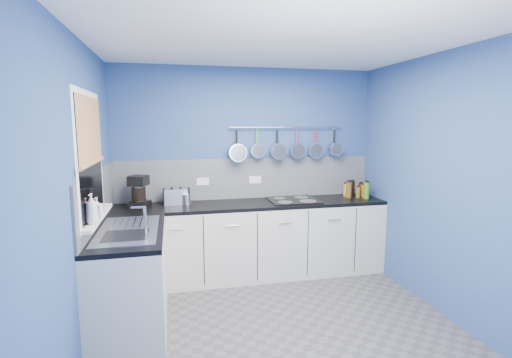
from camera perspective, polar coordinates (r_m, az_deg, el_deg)
name	(u,v)px	position (r m, az deg, el deg)	size (l,w,h in m)	color
floor	(279,327)	(3.68, 3.55, -21.54)	(3.20, 3.00, 0.02)	#47474C
ceiling	(282,39)	(3.26, 3.98, 20.46)	(3.20, 3.00, 0.02)	white
wall_back	(247,170)	(4.69, -1.43, 1.35)	(3.20, 0.02, 2.50)	navy
wall_front	(370,247)	(1.89, 16.96, -9.86)	(3.20, 0.02, 2.50)	navy
wall_left	(79,199)	(3.19, -25.21, -2.83)	(0.02, 3.00, 2.50)	navy
wall_right	(443,185)	(4.00, 26.47, -0.78)	(0.02, 3.00, 2.50)	navy
backsplash_back	(247,178)	(4.69, -1.37, 0.11)	(3.20, 0.02, 0.50)	gray
backsplash_left	(98,197)	(3.79, -22.84, -2.57)	(0.02, 1.80, 0.50)	gray
cabinet_run_back	(252,241)	(4.57, -0.63, -9.37)	(3.20, 0.60, 0.86)	beige
worktop_back	(252,204)	(4.46, -0.64, -3.86)	(3.20, 0.60, 0.04)	black
cabinet_run_left	(131,281)	(3.66, -18.44, -14.48)	(0.60, 1.20, 0.86)	beige
worktop_left	(128,233)	(3.52, -18.79, -7.70)	(0.60, 1.20, 0.04)	black
window_frame	(90,157)	(3.44, -23.88, 3.05)	(0.01, 1.00, 1.10)	white
window_glass	(91,157)	(3.44, -23.80, 3.06)	(0.01, 0.90, 1.00)	black
bamboo_blind	(90,130)	(3.43, -23.89, 6.81)	(0.01, 0.90, 0.55)	tan
window_sill	(97,217)	(3.51, -22.98, -5.31)	(0.10, 0.98, 0.03)	white
sink_unit	(128,230)	(3.51, -18.80, -7.32)	(0.50, 0.95, 0.01)	silver
mixer_tap	(145,220)	(3.29, -16.45, -5.99)	(0.12, 0.08, 0.26)	silver
socket_left	(203,182)	(4.60, -8.07, -0.38)	(0.15, 0.01, 0.09)	white
socket_right	(255,180)	(4.70, -0.14, -0.12)	(0.15, 0.01, 0.09)	white
pot_rail	(287,127)	(4.72, 4.71, 7.82)	(0.02, 0.02, 1.45)	silver
soap_bottle_a	(92,209)	(3.20, -23.68, -4.18)	(0.09, 0.09, 0.24)	white
soap_bottle_b	(97,208)	(3.40, -23.02, -4.02)	(0.08, 0.08, 0.17)	white
paper_towel	(139,196)	(4.41, -17.28, -2.50)	(0.11, 0.11, 0.24)	white
coffee_maker	(139,192)	(4.38, -17.37, -1.84)	(0.20, 0.22, 0.35)	black
toaster	(176,196)	(4.46, -11.98, -2.59)	(0.28, 0.16, 0.18)	silver
canister	(187,200)	(4.38, -10.46, -3.11)	(0.09, 0.09, 0.13)	silver
hob	(293,200)	(4.59, 5.70, -3.20)	(0.58, 0.51, 0.01)	black
pan_0	(237,144)	(4.57, -2.94, 5.25)	(0.22, 0.13, 0.41)	silver
pan_1	(257,143)	(4.62, 0.18, 5.53)	(0.18, 0.08, 0.37)	silver
pan_2	(277,143)	(4.68, 3.23, 5.44)	(0.20, 0.12, 0.39)	silver
pan_3	(297,143)	(4.76, 6.18, 5.47)	(0.20, 0.09, 0.39)	silver
pan_4	(316,143)	(4.85, 9.04, 5.42)	(0.20, 0.07, 0.39)	silver
pan_5	(334,142)	(4.95, 11.79, 5.59)	(0.17, 0.11, 0.36)	silver
condiment_0	(360,189)	(5.05, 15.57, -1.54)	(0.05, 0.05, 0.16)	#4C190C
condiment_1	(352,189)	(5.00, 14.39, -1.42)	(0.06, 0.06, 0.19)	black
condiment_2	(346,190)	(4.98, 13.48, -1.62)	(0.07, 0.07, 0.16)	olive
condiment_3	(363,191)	(4.98, 15.98, -1.73)	(0.07, 0.07, 0.16)	#8C5914
condiment_4	(358,192)	(4.91, 15.23, -1.95)	(0.05, 0.05, 0.14)	brown
condiment_5	(349,190)	(4.87, 13.90, -1.61)	(0.07, 0.07, 0.20)	brown
condiment_6	(366,190)	(4.87, 16.42, -1.68)	(0.07, 0.07, 0.21)	#3F721E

